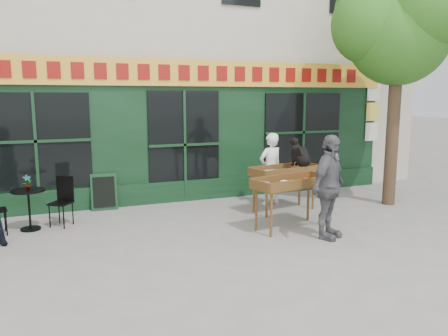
{
  "coord_description": "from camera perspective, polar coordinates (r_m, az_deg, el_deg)",
  "views": [
    {
      "loc": [
        -2.86,
        -7.48,
        2.46
      ],
      "look_at": [
        0.28,
        0.5,
        1.06
      ],
      "focal_mm": 35.0,
      "sensor_mm": 36.0,
      "label": 1
    }
  ],
  "objects": [
    {
      "name": "woman",
      "position": [
        10.05,
        6.09,
        -0.12
      ],
      "size": [
        0.67,
        0.5,
        1.65
      ],
      "primitive_type": "imported",
      "rotation": [
        0.0,
        0.0,
        3.34
      ],
      "color": "white",
      "rests_on": "ground"
    },
    {
      "name": "dog",
      "position": [
        9.55,
        9.94,
        2.12
      ],
      "size": [
        0.45,
        0.65,
        0.6
      ],
      "primitive_type": null,
      "rotation": [
        0.0,
        0.0,
        0.2
      ],
      "color": "black",
      "rests_on": "book_cart_center"
    },
    {
      "name": "man_right",
      "position": [
        7.77,
        13.52,
        -2.46
      ],
      "size": [
        1.15,
        0.93,
        1.83
      ],
      "primitive_type": "imported",
      "rotation": [
        0.0,
        0.0,
        0.54
      ],
      "color": "#515155",
      "rests_on": "ground"
    },
    {
      "name": "ground",
      "position": [
        8.38,
        -0.54,
        -7.78
      ],
      "size": [
        80.0,
        80.0,
        0.0
      ],
      "primitive_type": "plane",
      "color": "slate",
      "rests_on": "ground"
    },
    {
      "name": "building",
      "position": [
        13.98,
        -9.89,
        19.52
      ],
      "size": [
        14.0,
        7.26,
        10.0
      ],
      "color": "beige",
      "rests_on": "ground"
    },
    {
      "name": "book_cart_right",
      "position": [
        8.25,
        8.8,
        -2.27
      ],
      "size": [
        1.59,
        0.9,
        0.99
      ],
      "rotation": [
        0.0,
        0.0,
        0.19
      ],
      "color": "brown",
      "rests_on": "ground"
    },
    {
      "name": "book_cart_center",
      "position": [
        9.49,
        7.9,
        -0.73
      ],
      "size": [
        1.59,
        0.9,
        0.99
      ],
      "rotation": [
        0.0,
        0.0,
        0.2
      ],
      "color": "brown",
      "rests_on": "ground"
    },
    {
      "name": "street_tree",
      "position": [
        10.77,
        21.89,
        17.45
      ],
      "size": [
        3.05,
        2.9,
        5.6
      ],
      "color": "#382619",
      "rests_on": "ground"
    },
    {
      "name": "chalkboard",
      "position": [
        9.94,
        -15.4,
        -3.01
      ],
      "size": [
        0.57,
        0.23,
        0.79
      ],
      "rotation": [
        0.0,
        0.0,
        -0.06
      ],
      "color": "black",
      "rests_on": "ground"
    },
    {
      "name": "potted_plant",
      "position": [
        8.8,
        -24.3,
        -1.73
      ],
      "size": [
        0.17,
        0.15,
        0.28
      ],
      "primitive_type": "imported",
      "rotation": [
        0.0,
        0.0,
        0.43
      ],
      "color": "gray",
      "rests_on": "bistro_table"
    },
    {
      "name": "bistro_table",
      "position": [
        8.87,
        -24.14,
        -4.01
      ],
      "size": [
        0.6,
        0.6,
        0.76
      ],
      "color": "black",
      "rests_on": "ground"
    },
    {
      "name": "bistro_chair_right",
      "position": [
        8.97,
        -20.28,
        -3.53
      ],
      "size": [
        0.5,
        0.51,
        0.95
      ],
      "rotation": [
        0.0,
        0.0,
        -0.62
      ],
      "color": "black",
      "rests_on": "ground"
    }
  ]
}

